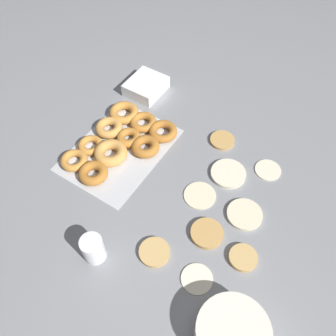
{
  "coord_description": "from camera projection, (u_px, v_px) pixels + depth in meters",
  "views": [
    {
      "loc": [
        0.56,
        0.29,
        0.95
      ],
      "look_at": [
        -0.0,
        -0.07,
        0.04
      ],
      "focal_mm": 38.0,
      "sensor_mm": 36.0,
      "label": 1
    }
  ],
  "objects": [
    {
      "name": "ground_plane",
      "position": [
        187.0,
        185.0,
        1.13
      ],
      "size": [
        3.0,
        3.0,
        0.0
      ],
      "primitive_type": "plane",
      "color": "gray"
    },
    {
      "name": "pancake_8",
      "position": [
        243.0,
        258.0,
        0.98
      ],
      "size": [
        0.08,
        0.08,
        0.02
      ],
      "primitive_type": "cylinder",
      "color": "tan",
      "rests_on": "ground_plane"
    },
    {
      "name": "pancake_2",
      "position": [
        222.0,
        140.0,
        1.24
      ],
      "size": [
        0.09,
        0.09,
        0.01
      ],
      "primitive_type": "cylinder",
      "color": "tan",
      "rests_on": "ground_plane"
    },
    {
      "name": "pancake_0",
      "position": [
        207.0,
        233.0,
        1.03
      ],
      "size": [
        0.1,
        0.1,
        0.02
      ],
      "primitive_type": "cylinder",
      "color": "tan",
      "rests_on": "ground_plane"
    },
    {
      "name": "pancake_4",
      "position": [
        154.0,
        252.0,
        0.99
      ],
      "size": [
        0.09,
        0.09,
        0.01
      ],
      "primitive_type": "cylinder",
      "color": "tan",
      "rests_on": "ground_plane"
    },
    {
      "name": "pancake_7",
      "position": [
        200.0,
        195.0,
        1.11
      ],
      "size": [
        0.1,
        0.1,
        0.01
      ],
      "primitive_type": "cylinder",
      "color": "beige",
      "rests_on": "ground_plane"
    },
    {
      "name": "container_stack",
      "position": [
        146.0,
        86.0,
        1.38
      ],
      "size": [
        0.15,
        0.13,
        0.05
      ],
      "color": "white",
      "rests_on": "ground_plane"
    },
    {
      "name": "pancake_3",
      "position": [
        197.0,
        279.0,
        0.95
      ],
      "size": [
        0.09,
        0.09,
        0.01
      ],
      "primitive_type": "cylinder",
      "color": "silver",
      "rests_on": "ground_plane"
    },
    {
      "name": "pancake_1",
      "position": [
        245.0,
        213.0,
        1.07
      ],
      "size": [
        0.11,
        0.11,
        0.01
      ],
      "primitive_type": "cylinder",
      "color": "beige",
      "rests_on": "ground_plane"
    },
    {
      "name": "pancake_6",
      "position": [
        228.0,
        174.0,
        1.15
      ],
      "size": [
        0.11,
        0.11,
        0.01
      ],
      "primitive_type": "cylinder",
      "color": "beige",
      "rests_on": "ground_plane"
    },
    {
      "name": "donut_tray",
      "position": [
        120.0,
        142.0,
        1.22
      ],
      "size": [
        0.39,
        0.28,
        0.04
      ],
      "color": "silver",
      "rests_on": "ground_plane"
    },
    {
      "name": "pancake_5",
      "position": [
        268.0,
        170.0,
        1.17
      ],
      "size": [
        0.09,
        0.09,
        0.01
      ],
      "primitive_type": "cylinder",
      "color": "beige",
      "rests_on": "ground_plane"
    },
    {
      "name": "batter_bowl",
      "position": [
        232.0,
        334.0,
        0.84
      ],
      "size": [
        0.18,
        0.18,
        0.07
      ],
      "color": "silver",
      "rests_on": "ground_plane"
    },
    {
      "name": "paper_cup",
      "position": [
        93.0,
        249.0,
        0.96
      ],
      "size": [
        0.06,
        0.06,
        0.09
      ],
      "color": "white",
      "rests_on": "ground_plane"
    }
  ]
}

